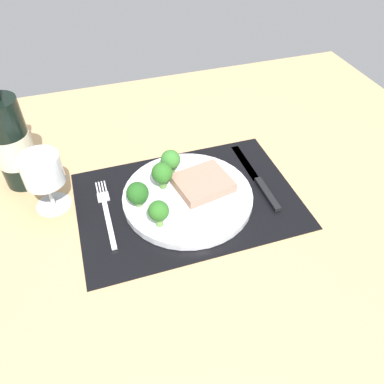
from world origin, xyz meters
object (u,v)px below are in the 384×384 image
Objects in this scene: plate at (188,197)px; knife at (258,181)px; wine_bottle at (11,143)px; steak at (203,183)px; wine_glass at (43,173)px; fork at (106,212)px.

plate is 16.39cm from knife.
knife is 52.15cm from wine_bottle.
knife is at bearing -2.73° from steak.
knife is at bearing -8.82° from wine_glass.
steak is 0.57× the size of fork.
steak is 0.87× the size of wine_glass.
plate is 2.47× the size of steak.
steak is 0.38× the size of wine_bottle.
fork is 24.00cm from wine_bottle.
fork is 0.83× the size of knife.
plate reaches higher than knife.
wine_glass is at bearing 147.60° from fork.
plate is 28.71cm from wine_glass.
wine_bottle is 11.30cm from wine_glass.
plate is at bearing -27.86° from wine_bottle.
steak reaches higher than plate.
wine_bottle reaches higher than steak.
wine_glass is at bearing 168.10° from knife.
fork is at bearing 175.14° from plate.
knife reaches higher than fork.
fork is (-16.71, 1.42, -0.55)cm from plate.
plate is at bearing -15.12° from wine_glass.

